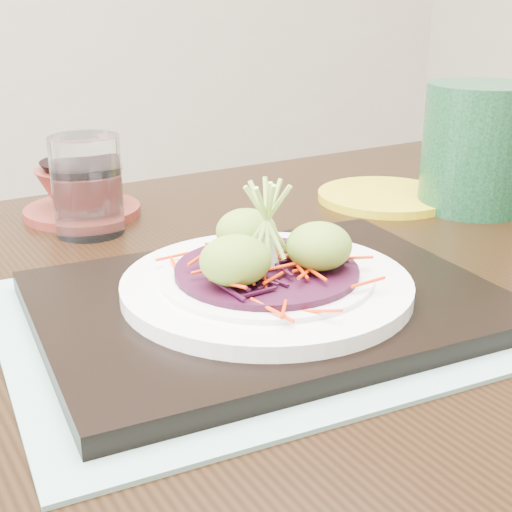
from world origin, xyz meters
name	(u,v)px	position (x,y,z in m)	size (l,w,h in m)	color
dining_table	(222,413)	(0.11, -0.09, 0.71)	(1.38, 0.99, 0.81)	black
placemat	(266,313)	(0.13, -0.13, 0.82)	(0.42, 0.33, 0.00)	#7A9D95
serving_tray	(266,302)	(0.13, -0.13, 0.83)	(0.37, 0.28, 0.02)	black
white_plate	(267,284)	(0.13, -0.13, 0.84)	(0.24, 0.24, 0.02)	silver
cabbage_bed	(267,270)	(0.13, -0.13, 0.85)	(0.15, 0.15, 0.01)	black
carrot_julienne	(267,262)	(0.13, -0.13, 0.86)	(0.18, 0.18, 0.01)	red
guacamole_scoops	(267,246)	(0.13, -0.13, 0.87)	(0.13, 0.12, 0.04)	olive
scallion_garnish	(267,224)	(0.13, -0.13, 0.89)	(0.06, 0.06, 0.08)	#9BC64F
water_glass	(87,186)	(0.05, 0.15, 0.87)	(0.08, 0.08, 0.11)	white
terracotta_bowl_set	(81,194)	(0.06, 0.22, 0.84)	(0.16, 0.16, 0.06)	#5E1D16
yellow_plate	(385,196)	(0.43, 0.12, 0.82)	(0.17, 0.17, 0.01)	gold
green_jar	(476,147)	(0.50, 0.04, 0.89)	(0.13, 0.13, 0.15)	#1C5130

